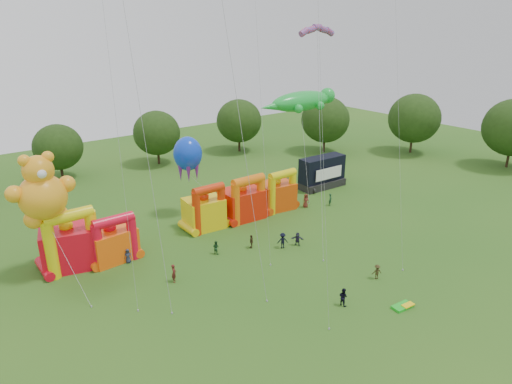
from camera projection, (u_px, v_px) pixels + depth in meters
ground at (379, 342)px, 36.70m from camera, size 160.00×160.00×0.00m
tree_ring at (370, 276)px, 34.29m from camera, size 123.94×126.04×12.07m
bouncy_castle_0 at (70, 244)px, 47.19m from camera, size 6.26×5.50×6.82m
bouncy_castle_1 at (112, 242)px, 48.81m from camera, size 5.05×4.17×5.51m
bouncy_castle_2 at (205, 211)px, 56.24m from camera, size 4.90×4.08×5.99m
bouncy_castle_3 at (243, 202)px, 59.07m from camera, size 5.38×4.42×6.13m
bouncy_castle_4 at (277, 193)px, 62.22m from camera, size 5.15×4.36×5.76m
stage_trailer at (322, 173)px, 70.26m from camera, size 7.64×3.16×4.91m
teddy_bear_kite at (50, 213)px, 43.21m from camera, size 6.34×10.20×12.96m
gecko_kite at (304, 138)px, 66.20m from camera, size 14.20×8.77×14.86m
octopus_kite at (206, 185)px, 58.59m from camera, size 5.55×8.40×10.69m
parafoil_kites at (296, 141)px, 46.55m from camera, size 27.08×11.09×31.80m
diamond_kites at (273, 118)px, 40.54m from camera, size 27.37×18.79×34.93m
folded_kite_bundle at (403, 306)px, 41.13m from camera, size 2.08×1.24×0.31m
spectator_0 at (128, 256)px, 48.53m from camera, size 0.93×0.80×1.62m
spectator_1 at (174, 273)px, 44.91m from camera, size 0.73×0.84×1.93m
spectator_2 at (216, 247)px, 50.44m from camera, size 0.83×0.92×1.55m
spectator_3 at (283, 241)px, 51.66m from camera, size 1.39×1.17×1.87m
spectator_4 at (251, 241)px, 51.75m from camera, size 0.92×0.97×1.61m
spectator_5 at (297, 239)px, 52.36m from camera, size 1.30×1.43×1.59m
spectator_6 at (306, 201)px, 63.03m from camera, size 1.05×0.78×1.95m
spectator_7 at (330, 200)px, 63.68m from camera, size 0.75×0.73×1.74m
spectator_8 at (343, 297)px, 41.25m from camera, size 0.74×0.91×1.73m
spectator_9 at (377, 272)px, 45.52m from camera, size 1.16×0.95×1.57m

